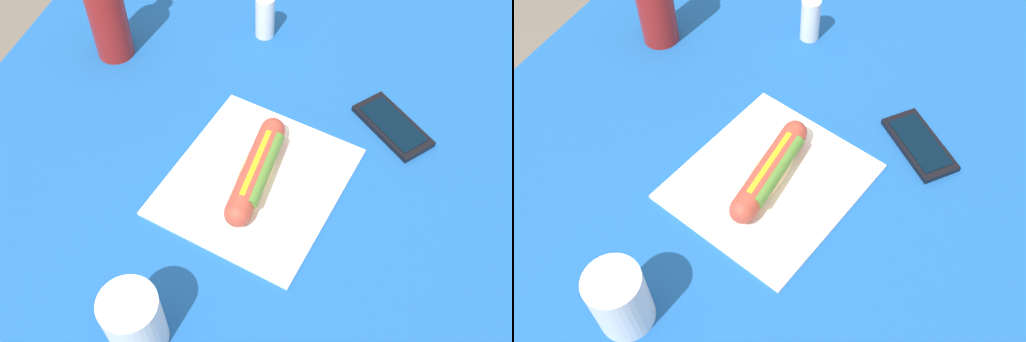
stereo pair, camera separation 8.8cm
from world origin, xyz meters
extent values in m
plane|color=#6B6056|center=(0.00, 0.00, 0.00)|extent=(6.00, 6.00, 0.00)
cylinder|color=brown|center=(-0.49, -0.36, 0.36)|extent=(0.07, 0.07, 0.72)
cylinder|color=brown|center=(-0.49, 0.36, 0.36)|extent=(0.07, 0.07, 0.72)
cube|color=brown|center=(0.00, 0.00, 0.74)|extent=(1.13, 0.89, 0.03)
cube|color=#19519E|center=(0.00, 0.00, 0.75)|extent=(1.19, 0.95, 0.00)
cube|color=white|center=(0.07, 0.06, 0.76)|extent=(0.32, 0.30, 0.01)
ellipsoid|color=#E5BC75|center=(0.07, 0.06, 0.78)|extent=(0.16, 0.05, 0.04)
cylinder|color=#B24233|center=(0.07, 0.06, 0.79)|extent=(0.17, 0.04, 0.04)
sphere|color=#B24233|center=(0.15, 0.05, 0.79)|extent=(0.04, 0.04, 0.04)
sphere|color=#B24233|center=(-0.01, 0.06, 0.79)|extent=(0.04, 0.04, 0.04)
cube|color=yellow|center=(0.07, 0.06, 0.81)|extent=(0.13, 0.01, 0.00)
cylinder|color=#4C7A2D|center=(0.07, 0.07, 0.80)|extent=(0.14, 0.02, 0.02)
cube|color=black|center=(-0.10, 0.24, 0.76)|extent=(0.14, 0.15, 0.01)
cube|color=black|center=(-0.10, 0.24, 0.77)|extent=(0.11, 0.12, 0.00)
cylinder|color=maroon|center=(-0.13, -0.28, 0.84)|extent=(0.07, 0.07, 0.18)
cylinder|color=white|center=(0.35, -0.01, 0.81)|extent=(0.07, 0.07, 0.11)
cylinder|color=silver|center=(-0.27, -0.03, 0.80)|extent=(0.04, 0.04, 0.08)
camera|label=1|loc=(0.57, 0.21, 1.50)|focal=40.81mm
camera|label=2|loc=(0.54, 0.30, 1.50)|focal=40.81mm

